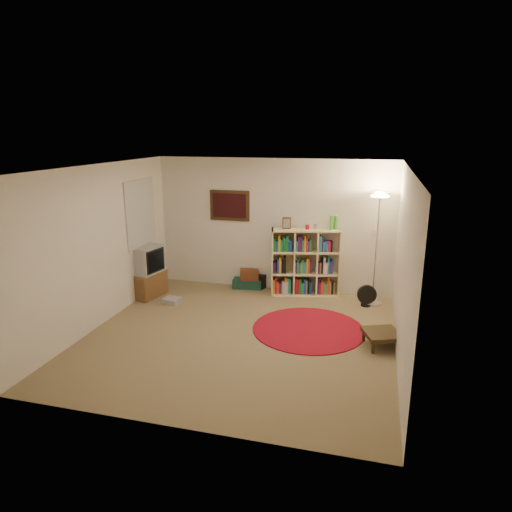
{
  "coord_description": "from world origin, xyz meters",
  "views": [
    {
      "loc": [
        1.84,
        -6.0,
        2.98
      ],
      "look_at": [
        0.1,
        0.6,
        1.1
      ],
      "focal_mm": 32.0,
      "sensor_mm": 36.0,
      "label": 1
    }
  ],
  "objects": [
    {
      "name": "room",
      "position": [
        -0.05,
        0.05,
        1.26
      ],
      "size": [
        4.54,
        4.54,
        2.54
      ],
      "color": "#87734F",
      "rests_on": "ground"
    },
    {
      "name": "bookshelf",
      "position": [
        0.64,
        2.08,
        0.61
      ],
      "size": [
        1.3,
        0.63,
        1.5
      ],
      "rotation": [
        0.0,
        0.0,
        0.23
      ],
      "color": "#FFECAA",
      "rests_on": "ground"
    },
    {
      "name": "floor_lamp",
      "position": [
        1.91,
        1.88,
        1.65
      ],
      "size": [
        0.48,
        0.48,
        1.99
      ],
      "rotation": [
        0.0,
        0.0,
        -0.29
      ],
      "color": "silver",
      "rests_on": "ground"
    },
    {
      "name": "floor_fan",
      "position": [
        1.8,
        1.75,
        0.19
      ],
      "size": [
        0.34,
        0.21,
        0.39
      ],
      "rotation": [
        0.0,
        0.0,
        0.2
      ],
      "color": "black",
      "rests_on": "ground"
    },
    {
      "name": "tv_stand",
      "position": [
        -2.16,
        1.24,
        0.46
      ],
      "size": [
        0.59,
        0.74,
        0.96
      ],
      "rotation": [
        0.0,
        0.0,
        -0.22
      ],
      "color": "brown",
      "rests_on": "ground"
    },
    {
      "name": "dvd_box",
      "position": [
        -1.56,
        1.0,
        0.05
      ],
      "size": [
        0.33,
        0.29,
        0.1
      ],
      "rotation": [
        0.0,
        0.0,
        -0.17
      ],
      "color": "#A8A8AD",
      "rests_on": "ground"
    },
    {
      "name": "suitcase",
      "position": [
        -0.48,
        2.19,
        0.09
      ],
      "size": [
        0.6,
        0.43,
        0.18
      ],
      "rotation": [
        0.0,
        0.0,
        0.12
      ],
      "color": "#163E33",
      "rests_on": "ground"
    },
    {
      "name": "wicker_basket",
      "position": [
        -0.44,
        2.14,
        0.28
      ],
      "size": [
        0.41,
        0.35,
        0.2
      ],
      "rotation": [
        0.0,
        0.0,
        0.33
      ],
      "color": "#5D2C17",
      "rests_on": "suitcase"
    },
    {
      "name": "duffel_bag",
      "position": [
        -0.31,
        2.3,
        0.13
      ],
      "size": [
        0.46,
        0.42,
        0.27
      ],
      "rotation": [
        0.0,
        0.0,
        -0.28
      ],
      "color": "black",
      "rests_on": "ground"
    },
    {
      "name": "paper_towel",
      "position": [
        0.32,
        1.92,
        0.14
      ],
      "size": [
        0.13,
        0.13,
        0.27
      ],
      "rotation": [
        0.0,
        0.0,
        -0.0
      ],
      "color": "silver",
      "rests_on": "ground"
    },
    {
      "name": "red_rug",
      "position": [
        0.97,
        0.51,
        0.01
      ],
      "size": [
        1.74,
        1.74,
        0.02
      ],
      "color": "maroon",
      "rests_on": "ground"
    },
    {
      "name": "side_table",
      "position": [
        2.06,
        0.21,
        0.19
      ],
      "size": [
        0.63,
        0.63,
        0.22
      ],
      "rotation": [
        0.0,
        0.0,
        0.38
      ],
      "color": "#302210",
      "rests_on": "ground"
    }
  ]
}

